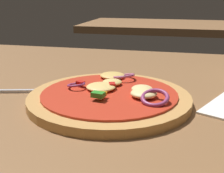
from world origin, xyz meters
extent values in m
cube|color=brown|center=(0.00, 0.00, 0.02)|extent=(1.15, 0.84, 0.03)
cylinder|color=tan|center=(-0.06, 0.00, 0.04)|extent=(0.24, 0.24, 0.01)
cylinder|color=red|center=(-0.06, 0.00, 0.05)|extent=(0.20, 0.20, 0.00)
ellipsoid|color=#E5BC60|center=(-0.07, 0.08, 0.06)|extent=(0.04, 0.04, 0.01)
ellipsoid|color=#F4DB8E|center=(-0.01, -0.01, 0.06)|extent=(0.04, 0.04, 0.01)
ellipsoid|color=#F4DB8E|center=(-0.01, 0.01, 0.06)|extent=(0.03, 0.03, 0.01)
ellipsoid|color=#EFCC72|center=(-0.08, 0.01, 0.06)|extent=(0.05, 0.05, 0.01)
ellipsoid|color=#EFCC72|center=(-0.06, 0.04, 0.06)|extent=(0.03, 0.03, 0.01)
torus|color=#93386B|center=(-0.11, 0.01, 0.06)|extent=(0.04, 0.04, 0.01)
torus|color=#B25984|center=(-0.05, 0.07, 0.06)|extent=(0.05, 0.05, 0.01)
torus|color=#93386B|center=(0.01, -0.03, 0.06)|extent=(0.04, 0.04, 0.02)
cube|color=red|center=(-0.11, 0.02, 0.06)|extent=(0.02, 0.01, 0.01)
cube|color=red|center=(-0.06, 0.02, 0.06)|extent=(0.01, 0.02, 0.01)
cube|color=orange|center=(-0.06, -0.03, 0.06)|extent=(0.01, 0.01, 0.01)
cube|color=#2D8C28|center=(-0.07, -0.04, 0.06)|extent=(0.02, 0.01, 0.01)
cube|color=silver|center=(-0.18, 0.02, 0.04)|extent=(0.02, 0.02, 0.01)
cube|color=silver|center=(-0.16, 0.02, 0.04)|extent=(0.03, 0.01, 0.00)
cube|color=silver|center=(-0.16, 0.02, 0.04)|extent=(0.03, 0.01, 0.00)
cube|color=silver|center=(-0.16, 0.03, 0.04)|extent=(0.03, 0.01, 0.00)
cube|color=silver|center=(-0.16, 0.03, 0.04)|extent=(0.03, 0.01, 0.00)
cube|color=brown|center=(-0.11, 1.22, 0.02)|extent=(0.74, 0.49, 0.03)
camera|label=1|loc=(0.04, -0.41, 0.19)|focal=48.13mm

